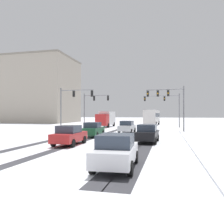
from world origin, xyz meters
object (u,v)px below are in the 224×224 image
object	(u,v)px
car_silver_lead	(127,127)
car_black_third	(147,133)
traffic_signal_near_left	(72,100)
traffic_signal_far_right	(166,103)
box_truck_delivery	(106,119)
car_white_fifth	(116,151)
office_building_far_left_block	(31,91)
car_red_fourth	(69,135)
bus_oncoming	(152,116)
traffic_signal_far_left	(93,103)
car_dark_green_second	(93,129)
traffic_signal_near_right	(168,99)

from	to	relation	value
car_silver_lead	car_black_third	xyz separation A→B (m)	(3.56, -9.85, 0.00)
traffic_signal_near_left	car_black_third	distance (m)	16.83
traffic_signal_far_right	box_truck_delivery	xyz separation A→B (m)	(-11.45, -2.57, -3.05)
car_white_fifth	office_building_far_left_block	world-z (taller)	office_building_far_left_block
car_red_fourth	bus_oncoming	world-z (taller)	bus_oncoming
traffic_signal_far_left	traffic_signal_far_right	world-z (taller)	same
traffic_signal_far_left	office_building_far_left_block	world-z (taller)	office_building_far_left_block
car_red_fourth	bus_oncoming	bearing A→B (deg)	82.41
office_building_far_left_block	car_dark_green_second	bearing A→B (deg)	-49.29
car_silver_lead	office_building_far_left_block	distance (m)	48.06
traffic_signal_near_right	office_building_far_left_block	world-z (taller)	office_building_far_left_block
car_dark_green_second	car_black_third	distance (m)	7.40
traffic_signal_far_left	car_red_fourth	bearing A→B (deg)	-75.98
car_dark_green_second	car_white_fifth	xyz separation A→B (m)	(5.77, -13.87, 0.00)
car_silver_lead	car_dark_green_second	world-z (taller)	same
car_black_third	box_truck_delivery	bearing A→B (deg)	113.81
traffic_signal_near_right	car_silver_lead	size ratio (longest dim) A/B	1.56
bus_oncoming	box_truck_delivery	world-z (taller)	bus_oncoming
car_dark_green_second	car_black_third	size ratio (longest dim) A/B	1.00
traffic_signal_near_left	office_building_far_left_block	size ratio (longest dim) A/B	0.25
car_white_fifth	traffic_signal_near_left	bearing A→B (deg)	118.47
traffic_signal_far_right	car_white_fifth	world-z (taller)	traffic_signal_far_right
car_silver_lead	bus_oncoming	world-z (taller)	bus_oncoming
traffic_signal_near_left	traffic_signal_near_right	world-z (taller)	same
traffic_signal_far_left	traffic_signal_near_left	world-z (taller)	same
car_dark_green_second	box_truck_delivery	distance (m)	19.01
traffic_signal_near_left	bus_oncoming	size ratio (longest dim) A/B	0.59
car_silver_lead	car_dark_green_second	size ratio (longest dim) A/B	1.00
traffic_signal_near_left	office_building_far_left_block	xyz separation A→B (m)	(-26.65, 30.30, 5.03)
traffic_signal_near_left	car_dark_green_second	distance (m)	10.03
car_white_fifth	office_building_far_left_block	distance (m)	64.69
bus_oncoming	office_building_far_left_block	xyz separation A→B (m)	(-37.23, 10.25, 7.64)
traffic_signal_near_left	traffic_signal_far_right	size ratio (longest dim) A/B	0.92
traffic_signal_near_left	car_white_fifth	size ratio (longest dim) A/B	1.56
car_dark_green_second	box_truck_delivery	xyz separation A→B (m)	(-3.49, 18.67, 0.82)
box_truck_delivery	traffic_signal_far_left	bearing A→B (deg)	-149.01
traffic_signal_near_right	bus_oncoming	distance (m)	18.52
car_red_fourth	box_truck_delivery	distance (m)	25.93
traffic_signal_near_left	box_truck_delivery	world-z (taller)	traffic_signal_near_left
traffic_signal_far_right	traffic_signal_near_left	bearing A→B (deg)	-134.49
car_black_third	bus_oncoming	xyz separation A→B (m)	(-1.53, 31.11, 1.18)
traffic_signal_near_right	office_building_far_left_block	distance (m)	49.73
traffic_signal_far_left	bus_oncoming	xyz separation A→B (m)	(10.63, 10.08, -2.61)
traffic_signal_near_left	office_building_far_left_block	world-z (taller)	office_building_far_left_block
traffic_signal_near_left	car_red_fourth	xyz separation A→B (m)	(6.00, -14.29, -3.79)
traffic_signal_far_left	box_truck_delivery	bearing A→B (deg)	30.99
car_silver_lead	car_dark_green_second	distance (m)	6.75
bus_oncoming	car_white_fifth	bearing A→B (deg)	-88.73
car_dark_green_second	office_building_far_left_block	bearing A→B (deg)	130.71
box_truck_delivery	office_building_far_left_block	xyz separation A→B (m)	(-28.88, 18.95, 8.00)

